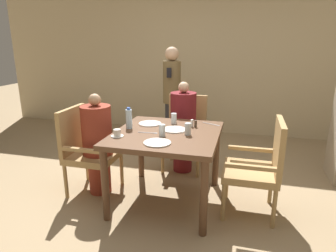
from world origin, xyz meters
TOP-DOWN VIEW (x-y plane):
  - ground_plane at (0.00, 0.00)m, footprint 16.00×16.00m
  - wall_back at (0.00, 2.64)m, footprint 8.00×0.06m
  - dining_table at (0.00, 0.00)m, footprint 1.03×1.09m
  - chair_left_side at (-0.92, 0.00)m, footprint 0.51×0.51m
  - diner_in_left_chair at (-0.77, 0.00)m, footprint 0.32×0.32m
  - chair_far_side at (0.00, 0.95)m, footprint 0.51×0.51m
  - diner_in_far_chair at (-0.00, 0.80)m, footprint 0.32×0.32m
  - chair_right_side at (0.92, 0.00)m, footprint 0.51×0.51m
  - standing_host at (-0.34, 1.58)m, footprint 0.26×0.30m
  - plate_main_left at (0.06, 0.09)m, footprint 0.25×0.25m
  - plate_main_right at (-0.25, 0.24)m, footprint 0.25×0.25m
  - plate_dessert_center at (0.01, -0.34)m, footprint 0.25×0.25m
  - teacup_with_saucer at (-0.42, -0.25)m, footprint 0.12×0.12m
  - water_bottle at (-0.41, 0.04)m, footprint 0.07×0.07m
  - glass_tall_near at (0.22, -0.02)m, footprint 0.06×0.06m
  - glass_tall_mid at (-0.01, 0.33)m, footprint 0.06×0.06m
  - glass_tall_far at (-0.01, -0.13)m, footprint 0.06×0.06m
  - salt_shaker at (0.21, 0.26)m, footprint 0.03×0.03m
  - pepper_shaker at (0.25, 0.26)m, footprint 0.03×0.03m
  - fork_beside_plate at (-0.16, -0.07)m, footprint 0.20×0.03m
  - knife_beside_plate at (0.40, 0.40)m, footprint 0.20×0.10m

SIDE VIEW (x-z plane):
  - ground_plane at x=0.00m, z-range 0.00..0.00m
  - chair_left_side at x=-0.92m, z-range 0.04..0.99m
  - chair_far_side at x=0.00m, z-range 0.04..0.99m
  - chair_right_side at x=0.92m, z-range 0.04..0.99m
  - diner_in_left_chair at x=-0.77m, z-range 0.02..1.13m
  - diner_in_far_chair at x=0.00m, z-range 0.02..1.18m
  - dining_table at x=0.00m, z-range 0.28..1.04m
  - fork_beside_plate at x=-0.16m, z-range 0.76..0.77m
  - knife_beside_plate at x=0.40m, z-range 0.76..0.77m
  - plate_main_left at x=0.06m, z-range 0.76..0.77m
  - plate_main_right at x=-0.25m, z-range 0.76..0.77m
  - plate_dessert_center at x=0.01m, z-range 0.76..0.77m
  - teacup_with_saucer at x=-0.42m, z-range 0.75..0.83m
  - pepper_shaker at x=0.25m, z-range 0.76..0.83m
  - salt_shaker at x=0.21m, z-range 0.76..0.84m
  - glass_tall_near at x=0.22m, z-range 0.76..0.88m
  - glass_tall_mid at x=-0.01m, z-range 0.76..0.88m
  - glass_tall_far at x=-0.01m, z-range 0.76..0.88m
  - standing_host at x=-0.34m, z-range 0.06..1.61m
  - water_bottle at x=-0.41m, z-range 0.75..0.97m
  - wall_back at x=0.00m, z-range 0.00..2.80m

